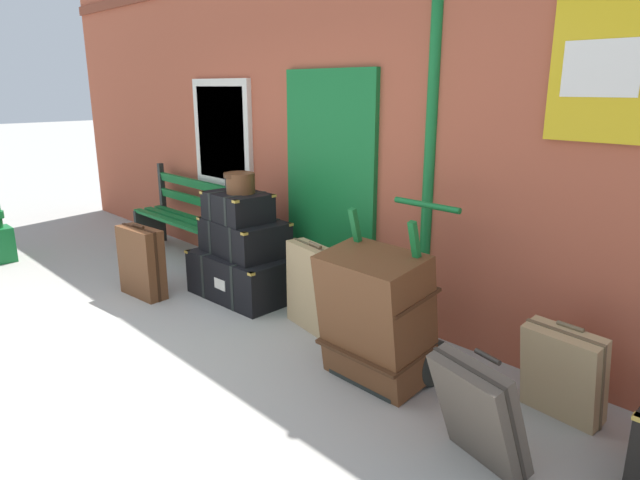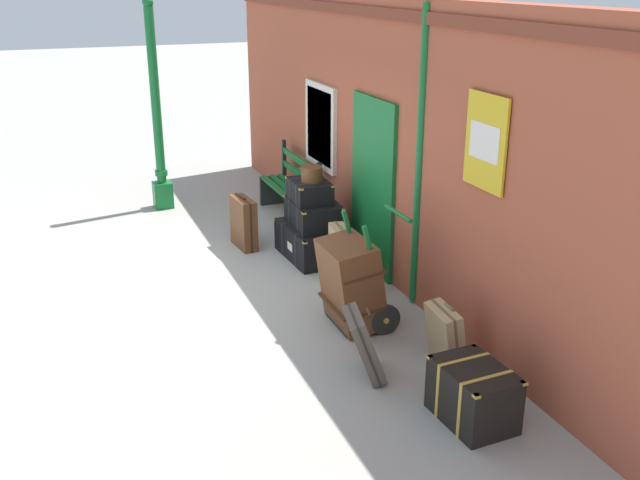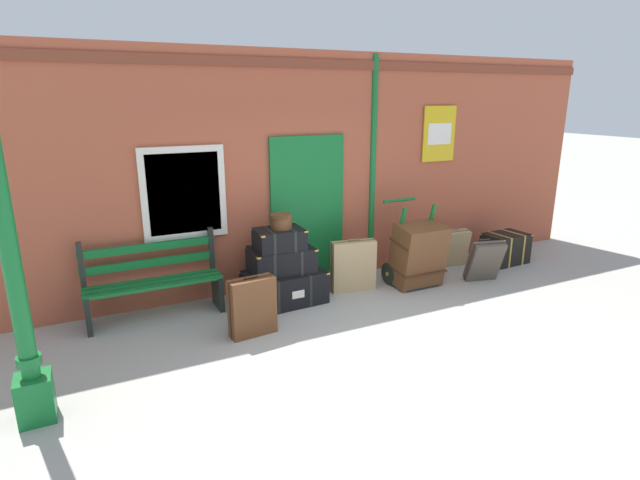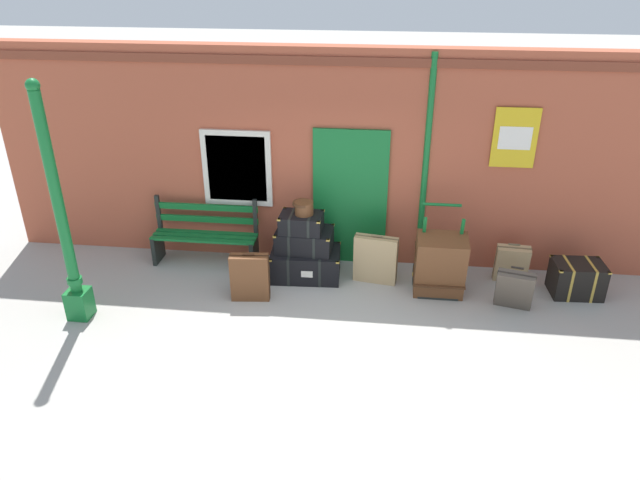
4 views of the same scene
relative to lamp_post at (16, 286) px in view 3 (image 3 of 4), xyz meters
The scene contains 15 objects.
ground_plane 3.52m from the lamp_post, ahead, with size 60.00×60.00×0.00m, color #A3A099.
brick_facade 3.92m from the lamp_post, 33.00° to the left, with size 10.40×0.35×3.20m.
lamp_post is the anchor object (origin of this frame).
platform_bench 2.21m from the lamp_post, 54.05° to the left, with size 1.60×0.43×1.01m.
steamer_trunk_base 3.29m from the lamp_post, 26.57° to the left, with size 1.04×0.70×0.43m.
steamer_trunk_middle 3.20m from the lamp_post, 27.28° to the left, with size 0.83×0.58×0.33m.
steamer_trunk_top 3.10m from the lamp_post, 26.96° to the left, with size 0.63×0.47×0.27m.
round_hatbox 3.13m from the lamp_post, 26.87° to the left, with size 0.29×0.28×0.19m.
porters_trolley 4.98m from the lamp_post, 15.26° to the left, with size 0.71×0.69×1.18m.
large_brown_trunk 4.90m from the lamp_post, 13.22° to the left, with size 0.70×0.56×0.93m.
suitcase_charcoal 4.16m from the lamp_post, 19.84° to the left, with size 0.64×0.27×0.75m.
suitcase_cream 5.81m from the lamp_post, ahead, with size 0.55×0.45×0.64m.
suitcase_olive 6.07m from the lamp_post, 15.39° to the left, with size 0.48×0.30×0.60m.
suitcase_beige 2.40m from the lamp_post, 18.18° to the left, with size 0.54×0.25×0.71m.
corner_trunk 6.84m from the lamp_post, 11.46° to the left, with size 0.71×0.53×0.49m.
Camera 3 is at (-2.78, -3.86, 2.62)m, focal length 28.33 mm.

